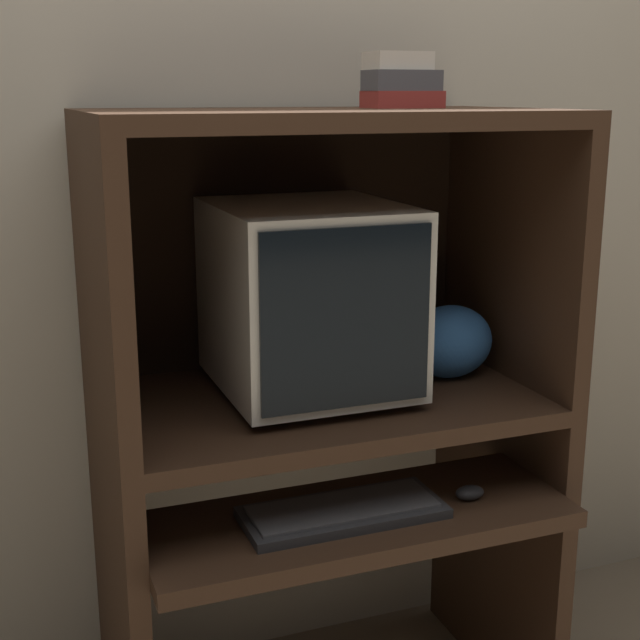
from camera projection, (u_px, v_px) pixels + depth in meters
The scene contains 9 objects.
wall_back at pixel (272, 154), 2.14m from camera, with size 6.00×0.06×2.60m.
desk_base at pixel (332, 578), 2.00m from camera, with size 0.96×0.65×0.61m.
desk_monitor_shelf at pixel (323, 412), 1.96m from camera, with size 0.96×0.58×0.19m.
hutch_upper at pixel (318, 208), 1.88m from camera, with size 0.96×0.58×0.61m.
crt_monitor at pixel (308, 297), 1.91m from camera, with size 0.39×0.44×0.41m.
keyboard at pixel (343, 511), 1.79m from camera, with size 0.41×0.17×0.03m.
mouse at pixel (470, 493), 1.87m from camera, with size 0.06×0.04×0.03m.
snack_bag at pixel (449, 342), 2.04m from camera, with size 0.21×0.15×0.17m.
book_stack at pixel (401, 82), 1.91m from camera, with size 0.16×0.11×0.12m.
Camera 1 is at (-0.66, -1.44, 1.44)m, focal length 50.00 mm.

